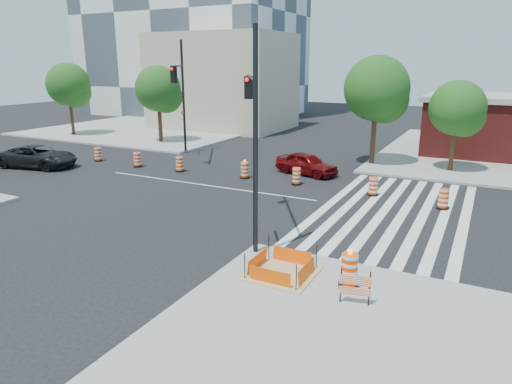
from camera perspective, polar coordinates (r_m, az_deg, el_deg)
ground at (r=27.12m, az=-6.43°, el=0.87°), size 120.00×120.00×0.00m
sidewalk_nw at (r=51.89m, az=-12.14°, el=7.84°), size 22.00×22.00×0.15m
crosswalk_east at (r=23.14m, az=16.84°, el=-2.34°), size 6.75×13.50×0.01m
lane_centerline at (r=27.12m, az=-6.43°, el=0.88°), size 14.00×0.12×0.01m
excavation_pit at (r=15.48m, az=3.19°, el=-9.93°), size 2.20×2.20×0.90m
beige_midrise at (r=51.26m, az=-4.19°, el=13.58°), size 14.00×10.00×10.00m
red_coupe at (r=29.60m, az=6.34°, el=3.55°), size 4.45×2.63×1.42m
dark_suv at (r=34.90m, az=-25.63°, el=4.02°), size 5.80×3.54×1.50m
signal_pole_se at (r=17.62m, az=-0.40°, el=9.27°), size 3.22×5.31×8.05m
signal_pole_nw at (r=34.83m, az=-9.43°, el=12.75°), size 3.37×5.65×8.52m
pit_drum at (r=14.74m, az=11.59°, el=-9.67°), size 0.65×0.65×1.27m
barricade at (r=13.77m, az=12.29°, el=-11.33°), size 0.90×0.25×1.07m
tree_north_a at (r=48.57m, az=-22.31°, el=12.03°), size 4.13×4.13×7.03m
tree_north_b at (r=41.85m, az=-12.03°, el=12.19°), size 4.02×3.99×6.79m
tree_north_c at (r=32.72m, az=14.92°, el=11.94°), size 4.41×4.41×7.50m
tree_north_d at (r=32.19m, az=23.89°, el=9.22°), size 3.50×3.50×5.95m
median_drum_0 at (r=35.47m, az=-19.14°, el=4.43°), size 0.60×0.60×1.02m
median_drum_1 at (r=32.67m, az=-14.62°, el=3.88°), size 0.60×0.60×1.02m
median_drum_2 at (r=30.64m, az=-9.52°, el=3.41°), size 0.60×0.60×1.02m
median_drum_3 at (r=28.47m, az=-1.42°, el=2.70°), size 0.60×0.60×1.18m
median_drum_4 at (r=27.04m, az=5.09°, el=1.92°), size 0.60×0.60×1.02m
median_drum_5 at (r=25.50m, az=14.44°, el=0.62°), size 0.60×0.60×1.02m
median_drum_6 at (r=24.22m, az=22.37°, el=-0.89°), size 0.60×0.60×1.02m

